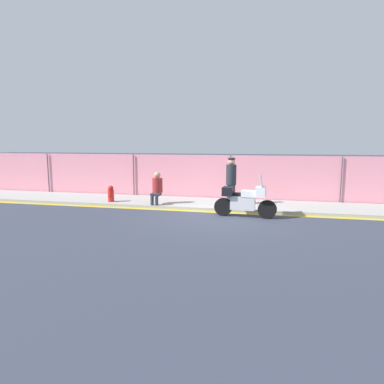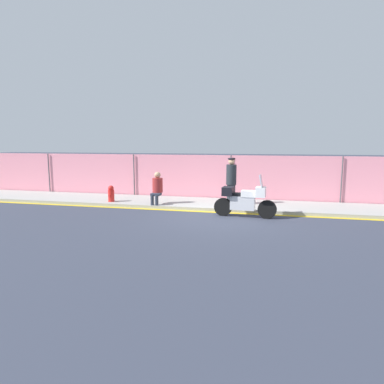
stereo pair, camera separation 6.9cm
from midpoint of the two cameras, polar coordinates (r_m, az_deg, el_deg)
ground_plane at (r=11.95m, az=4.71°, el=-4.15°), size 120.00×120.00×0.00m
sidewalk at (r=13.90m, az=5.95°, el=-2.11°), size 33.37×2.42×0.13m
curb_paint_stripe at (r=12.65m, az=5.20°, el=-3.44°), size 33.37×0.18×0.01m
storefront_fence at (r=15.04m, az=6.64°, el=2.29°), size 31.70×0.17×2.00m
motorcycle at (r=11.91m, az=8.87°, el=-1.30°), size 2.16×0.61×1.49m
officer_standing at (r=13.53m, az=6.70°, el=1.87°), size 0.40×0.40×1.83m
person_seated_on_curb at (r=13.66m, az=-5.70°, el=0.94°), size 0.41×0.67×1.27m
fire_hydrant at (r=14.50m, az=-13.20°, el=-0.28°), size 0.25×0.32×0.67m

